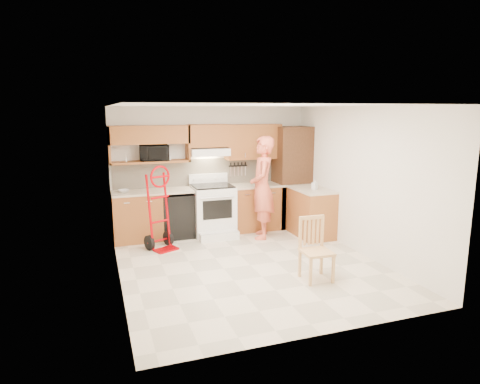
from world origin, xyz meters
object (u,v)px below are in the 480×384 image
range (214,206)px  hand_truck (161,212)px  dining_chair (317,250)px  person (262,188)px  microwave (154,153)px

range → hand_truck: 1.23m
hand_truck → dining_chair: size_ratio=1.47×
range → person: (0.84, -0.46, 0.39)m
microwave → range: bearing=-11.8°
person → dining_chair: 2.27m
microwave → range: 1.53m
microwave → person: size_ratio=0.27×
microwave → person: (1.92, -0.74, -0.66)m
microwave → person: 2.16m
microwave → range: (1.08, -0.28, -1.05)m
dining_chair → person: bearing=90.9°
person → dining_chair: size_ratio=2.13×
hand_truck → dining_chair: hand_truck is taller
person → dining_chair: bearing=18.9°
hand_truck → person: bearing=-21.8°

